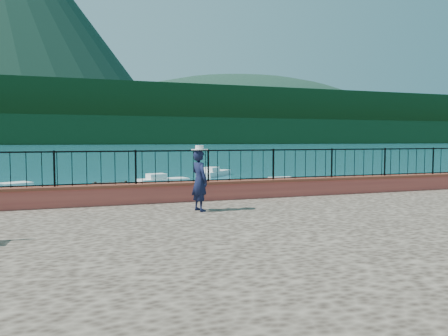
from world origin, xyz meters
TOP-DOWN VIEW (x-y plane):
  - ground at (0.00, 0.00)m, footprint 2000.00×2000.00m
  - parapet at (0.00, 3.70)m, footprint 28.00×0.46m
  - railing at (0.00, 3.70)m, footprint 27.00×0.05m
  - dock at (-2.00, 12.00)m, footprint 2.00×16.00m
  - far_forest at (0.00, 300.00)m, footprint 900.00×60.00m
  - foothills at (0.00, 360.00)m, footprint 900.00×120.00m
  - companion_hill at (220.00, 560.00)m, footprint 448.00×384.00m
  - person at (-1.12, 1.83)m, footprint 0.52×0.66m
  - hat at (-1.12, 1.83)m, footprint 0.44×0.44m
  - boat_0 at (-5.15, 6.82)m, footprint 4.44×1.60m
  - boat_1 at (1.17, 11.92)m, footprint 3.88×2.83m
  - boat_2 at (8.46, 14.68)m, footprint 4.08×1.30m
  - boat_4 at (1.66, 20.16)m, footprint 3.53×1.92m
  - boat_5 at (7.15, 25.88)m, footprint 3.82×3.99m

SIDE VIEW (x-z plane):
  - ground at x=0.00m, z-range 0.00..0.00m
  - companion_hill at x=220.00m, z-range -90.00..90.00m
  - dock at x=-2.00m, z-range 0.00..0.30m
  - boat_0 at x=-5.15m, z-range 0.00..0.80m
  - boat_1 at x=1.17m, z-range 0.00..0.80m
  - boat_2 at x=8.46m, z-range 0.00..0.80m
  - boat_4 at x=1.66m, z-range 0.00..0.80m
  - boat_5 at x=7.15m, z-range 0.00..0.80m
  - parapet at x=0.00m, z-range 1.20..1.78m
  - person at x=-1.12m, z-range 1.20..2.79m
  - railing at x=0.00m, z-range 1.78..2.73m
  - hat at x=-1.12m, z-range 2.79..2.91m
  - far_forest at x=0.00m, z-range 0.00..18.00m
  - foothills at x=0.00m, z-range 0.00..44.00m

